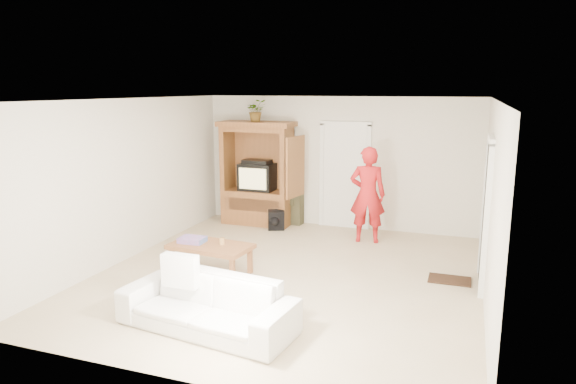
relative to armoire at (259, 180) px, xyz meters
name	(u,v)px	position (x,y,z in m)	size (l,w,h in m)	color
floor	(288,275)	(1.58, -2.66, -0.91)	(6.00, 6.00, 0.00)	tan
ceiling	(288,100)	(1.58, -2.66, 1.69)	(6.00, 6.00, 0.00)	white
wall_back	(338,163)	(1.58, 0.34, 0.39)	(5.50, 5.50, 0.00)	silver
wall_front	(178,252)	(1.58, -5.66, 0.39)	(5.50, 5.50, 0.00)	silver
wall_left	(128,180)	(-1.17, -2.66, 0.39)	(6.00, 6.00, 0.00)	silver
wall_right	(491,205)	(4.33, -2.66, 0.39)	(6.00, 6.00, 0.00)	silver
armoire	(259,180)	(0.00, 0.00, 0.00)	(1.82, 1.14, 2.10)	#95562E
door_back	(345,177)	(1.73, 0.31, 0.11)	(0.85, 0.05, 2.04)	white
doorway_right	(486,215)	(4.30, -2.06, 0.11)	(0.05, 0.90, 2.04)	black
framed_picture	(487,162)	(4.31, -0.76, 0.69)	(0.03, 0.60, 0.48)	black
doormat	(450,280)	(3.88, -2.06, -0.90)	(0.60, 0.40, 0.02)	#382316
plant	(256,111)	(-0.02, -0.03, 1.41)	(0.39, 0.34, 0.43)	#4C7238
man	(368,195)	(2.35, -0.54, -0.03)	(0.64, 0.42, 1.75)	red
sofa	(207,304)	(1.27, -4.60, -0.60)	(2.09, 0.82, 0.61)	white
coffee_table	(211,248)	(0.44, -2.95, -0.51)	(1.28, 0.78, 0.45)	brown
towel	(192,240)	(0.13, -2.95, -0.42)	(0.38, 0.28, 0.08)	#CD4484
candle	(222,241)	(0.61, -2.89, -0.41)	(0.08, 0.08, 0.10)	tan
backpack_black	(276,220)	(0.53, -0.38, -0.71)	(0.32, 0.19, 0.39)	black
backpack_olive	(294,209)	(0.71, 0.19, -0.59)	(0.34, 0.25, 0.64)	#47442B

